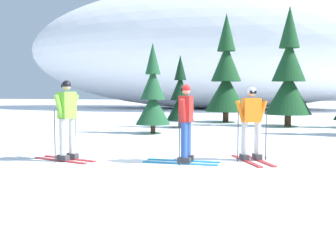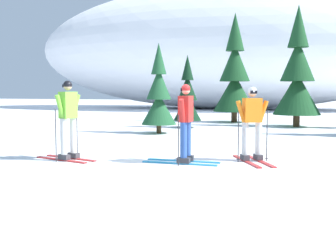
{
  "view_description": "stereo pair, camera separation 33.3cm",
  "coord_description": "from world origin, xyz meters",
  "px_view_note": "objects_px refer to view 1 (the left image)",
  "views": [
    {
      "loc": [
        2.76,
        -9.08,
        1.61
      ],
      "look_at": [
        0.34,
        -0.21,
        0.95
      ],
      "focal_mm": 43.33,
      "sensor_mm": 36.0,
      "label": 1
    },
    {
      "loc": [
        3.08,
        -8.99,
        1.61
      ],
      "look_at": [
        0.34,
        -0.21,
        0.95
      ],
      "focal_mm": 43.33,
      "sensor_mm": 36.0,
      "label": 2
    }
  ],
  "objects_px": {
    "pine_tree_far_left": "(153,96)",
    "pine_tree_center_right": "(289,76)",
    "pine_tree_left": "(180,97)",
    "skier_red_jacket": "(186,122)",
    "pine_tree_center_left": "(226,77)",
    "skier_lime_jacket": "(67,119)",
    "skier_orange_jacket": "(251,122)"
  },
  "relations": [
    {
      "from": "skier_orange_jacket",
      "to": "pine_tree_center_left",
      "type": "bearing_deg",
      "value": 100.05
    },
    {
      "from": "skier_red_jacket",
      "to": "skier_orange_jacket",
      "type": "relative_size",
      "value": 1.03
    },
    {
      "from": "pine_tree_center_left",
      "to": "pine_tree_center_right",
      "type": "bearing_deg",
      "value": -30.3
    },
    {
      "from": "skier_red_jacket",
      "to": "pine_tree_center_right",
      "type": "bearing_deg",
      "value": 76.95
    },
    {
      "from": "pine_tree_far_left",
      "to": "pine_tree_center_right",
      "type": "xyz_separation_m",
      "value": [
        5.0,
        4.54,
        0.84
      ]
    },
    {
      "from": "skier_red_jacket",
      "to": "skier_lime_jacket",
      "type": "relative_size",
      "value": 0.95
    },
    {
      "from": "pine_tree_far_left",
      "to": "pine_tree_center_right",
      "type": "height_order",
      "value": "pine_tree_center_right"
    },
    {
      "from": "pine_tree_left",
      "to": "pine_tree_center_right",
      "type": "height_order",
      "value": "pine_tree_center_right"
    },
    {
      "from": "pine_tree_far_left",
      "to": "skier_orange_jacket",
      "type": "bearing_deg",
      "value": -52.21
    },
    {
      "from": "skier_orange_jacket",
      "to": "pine_tree_left",
      "type": "distance_m",
      "value": 8.61
    },
    {
      "from": "skier_red_jacket",
      "to": "skier_orange_jacket",
      "type": "distance_m",
      "value": 1.56
    },
    {
      "from": "skier_red_jacket",
      "to": "pine_tree_center_left",
      "type": "xyz_separation_m",
      "value": [
        -0.64,
        12.16,
        1.4
      ]
    },
    {
      "from": "skier_orange_jacket",
      "to": "pine_tree_far_left",
      "type": "bearing_deg",
      "value": 127.79
    },
    {
      "from": "skier_red_jacket",
      "to": "skier_lime_jacket",
      "type": "bearing_deg",
      "value": -171.19
    },
    {
      "from": "pine_tree_center_left",
      "to": "pine_tree_far_left",
      "type": "bearing_deg",
      "value": -107.22
    },
    {
      "from": "skier_lime_jacket",
      "to": "skier_red_jacket",
      "type": "bearing_deg",
      "value": 8.81
    },
    {
      "from": "pine_tree_center_left",
      "to": "skier_orange_jacket",
      "type": "bearing_deg",
      "value": -79.95
    },
    {
      "from": "pine_tree_center_left",
      "to": "skier_lime_jacket",
      "type": "bearing_deg",
      "value": -99.34
    },
    {
      "from": "pine_tree_far_left",
      "to": "pine_tree_center_left",
      "type": "relative_size",
      "value": 0.61
    },
    {
      "from": "skier_lime_jacket",
      "to": "pine_tree_left",
      "type": "distance_m",
      "value": 8.97
    },
    {
      "from": "skier_red_jacket",
      "to": "skier_orange_jacket",
      "type": "height_order",
      "value": "skier_red_jacket"
    },
    {
      "from": "pine_tree_left",
      "to": "pine_tree_center_right",
      "type": "distance_m",
      "value": 5.04
    },
    {
      "from": "pine_tree_center_left",
      "to": "pine_tree_center_right",
      "type": "xyz_separation_m",
      "value": [
        3.04,
        -1.78,
        -0.06
      ]
    },
    {
      "from": "skier_lime_jacket",
      "to": "pine_tree_left",
      "type": "height_order",
      "value": "pine_tree_left"
    },
    {
      "from": "pine_tree_left",
      "to": "pine_tree_far_left",
      "type": "bearing_deg",
      "value": -98.84
    },
    {
      "from": "skier_orange_jacket",
      "to": "pine_tree_center_right",
      "type": "relative_size",
      "value": 0.31
    },
    {
      "from": "pine_tree_far_left",
      "to": "pine_tree_left",
      "type": "height_order",
      "value": "pine_tree_far_left"
    },
    {
      "from": "pine_tree_far_left",
      "to": "pine_tree_center_right",
      "type": "distance_m",
      "value": 6.81
    },
    {
      "from": "skier_red_jacket",
      "to": "pine_tree_far_left",
      "type": "relative_size",
      "value": 0.51
    },
    {
      "from": "skier_lime_jacket",
      "to": "pine_tree_center_left",
      "type": "xyz_separation_m",
      "value": [
        2.07,
        12.58,
        1.36
      ]
    },
    {
      "from": "skier_red_jacket",
      "to": "pine_tree_center_left",
      "type": "height_order",
      "value": "pine_tree_center_left"
    },
    {
      "from": "skier_lime_jacket",
      "to": "pine_tree_left",
      "type": "relative_size",
      "value": 0.58
    }
  ]
}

